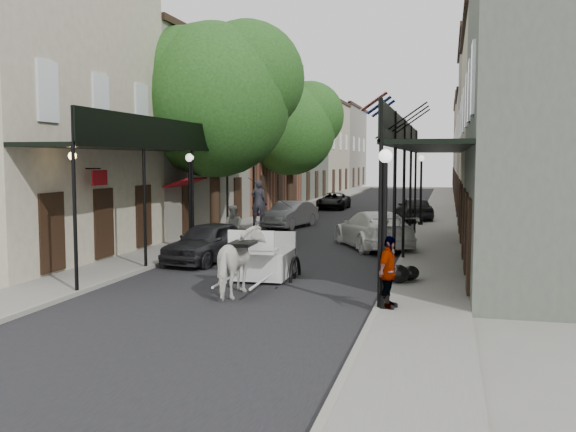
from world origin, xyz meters
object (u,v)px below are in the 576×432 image
Objects in this scene: pedestrian_sidewalk_left at (260,202)px; car_right_near at (373,230)px; lamppost_right_near at (384,226)px; car_left_far at (334,201)px; horse at (241,262)px; lamppost_left at (190,200)px; car_left_mid at (290,215)px; tree_far at (296,125)px; car_left_near at (208,242)px; carriage at (268,239)px; pedestrian_walking at (234,228)px; car_right_far at (414,209)px; tree_near at (224,94)px; pedestrian_sidewalk_right at (388,272)px; lamppost_right_far at (421,189)px.

car_right_near is (8.40, -12.02, -0.20)m from pedestrian_sidewalk_left.
car_left_far is (-6.70, 31.22, -1.45)m from lamppost_right_near.
car_right_near is (-1.50, 11.00, -1.28)m from lamppost_right_near.
horse is 22.84m from pedestrian_sidewalk_left.
horse is (4.36, -7.00, -1.14)m from lamppost_left.
horse is 0.41× the size of car_right_near.
horse is at bearing -68.53° from car_left_mid.
tree_far is at bearing 107.68° from lamppost_right_near.
horse is at bearing -49.65° from car_left_near.
pedestrian_sidewalk_left is 6.02m from car_left_mid.
lamppost_left is (0.15, -18.18, -3.79)m from tree_far.
lamppost_right_near is at bearing -72.32° from tree_far.
lamppost_left is at bearing -93.58° from car_left_far.
car_left_near is at bearing -53.13° from lamppost_left.
pedestrian_walking is (-2.88, 5.28, -0.28)m from carriage.
lamppost_right_near is at bearing -57.61° from car_left_mid.
pedestrian_sidewalk_left reaches higher than car_right_near.
tree_far is at bearing 113.19° from car_left_mid.
lamppost_left is 0.88× the size of car_left_mid.
carriage is at bearing 66.91° from car_right_far.
lamppost_right_near is 0.88× the size of car_left_mid.
tree_near is at bearing -69.80° from horse.
pedestrian_sidewalk_right is (8.45, -26.18, -4.87)m from tree_far.
tree_near is 2.60× the size of lamppost_left.
lamppost_left reaches higher than pedestrian_walking.
carriage is 20.11m from pedestrian_sidewalk_left.
lamppost_right_far reaches higher than carriage.
tree_far reaches higher than lamppost_right_far.
car_left_mid is 8.67m from car_right_near.
lamppost_left is 0.87× the size of car_right_far.
horse is at bearing -90.00° from carriage.
carriage is 0.73× the size of car_left_near.
lamppost_left is at bearing -0.65° from car_right_near.
car_left_mid is (-2.78, 14.11, -0.48)m from carriage.
lamppost_right_far reaches higher than car_right_near.
carriage is at bearing 135.69° from lamppost_right_near.
car_right_near is (5.20, -6.94, 0.07)m from car_left_mid.
car_right_near is 1.24× the size of car_right_far.
pedestrian_walking is (1.55, -17.07, -4.94)m from tree_far.
pedestrian_walking is 8.83m from car_left_mid.
tree_near is 1.12× the size of tree_far.
horse is at bearing -68.28° from tree_near.
car_left_near is at bearing 19.11° from car_right_near.
lamppost_right_far is (8.20, 12.00, 0.00)m from lamppost_left.
car_right_far reaches higher than car_left_far.
tree_near reaches higher than car_right_near.
tree_far reaches higher than car_right_far.
car_right_near is (6.85, -15.18, -5.07)m from tree_far.
horse is 0.71× the size of carriage.
tree_near is at bearing 48.95° from pedestrian_sidewalk_right.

